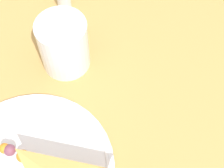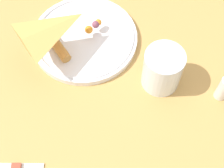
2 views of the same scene
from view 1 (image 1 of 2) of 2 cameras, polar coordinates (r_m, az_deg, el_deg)
name	(u,v)px [view 1 (image 1 of 2)]	position (r m, az deg, el deg)	size (l,w,h in m)	color
dining_table	(128,148)	(0.71, 2.65, -10.53)	(1.04, 0.69, 0.76)	tan
milk_glass	(64,47)	(0.61, -7.96, 6.18)	(0.09, 0.09, 0.10)	white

